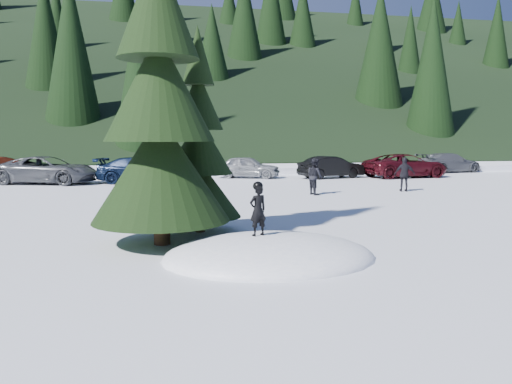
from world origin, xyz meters
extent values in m
plane|color=white|center=(0.00, 0.00, 0.00)|extent=(200.00, 200.00, 0.00)
ellipsoid|color=white|center=(0.00, 0.00, 0.00)|extent=(4.48, 3.52, 0.96)
cylinder|color=black|center=(-2.20, 1.80, 0.70)|extent=(0.38, 0.38, 1.40)
cone|color=black|center=(-2.20, 1.80, 1.79)|extent=(3.20, 3.20, 2.46)
cone|color=black|center=(-2.20, 1.80, 3.65)|extent=(2.54, 2.54, 2.46)
cone|color=black|center=(-2.20, 1.80, 5.51)|extent=(1.88, 1.88, 2.46)
cylinder|color=black|center=(-1.20, 3.20, 0.50)|extent=(0.26, 0.26, 1.00)
cone|color=black|center=(-1.20, 3.20, 1.16)|extent=(2.20, 2.20, 1.52)
cone|color=black|center=(-1.20, 3.20, 2.31)|extent=(1.75, 1.75, 1.52)
cone|color=black|center=(-1.20, 3.20, 3.46)|extent=(1.29, 1.29, 1.52)
cone|color=black|center=(-1.20, 3.20, 4.61)|extent=(0.84, 0.84, 1.52)
imported|color=black|center=(-0.24, 0.05, 1.01)|extent=(0.45, 0.37, 1.06)
imported|color=black|center=(4.39, 10.81, 0.80)|extent=(0.77, 0.89, 1.59)
imported|color=black|center=(8.83, 11.23, 0.79)|extent=(1.00, 0.65, 1.57)
imported|color=#3E150B|center=(-11.25, 22.11, 0.66)|extent=(4.22, 2.89, 1.32)
imported|color=#44474B|center=(-8.16, 18.28, 0.74)|extent=(5.80, 3.97, 1.47)
imported|color=black|center=(-3.22, 17.67, 0.70)|extent=(5.16, 3.13, 1.40)
imported|color=gray|center=(3.01, 20.01, 0.67)|extent=(4.25, 2.90, 1.34)
imported|color=black|center=(7.97, 18.86, 0.67)|extent=(4.27, 2.35, 1.34)
imported|color=#370A10|center=(12.68, 18.56, 0.73)|extent=(5.50, 3.04, 1.46)
imported|color=#4A4D52|center=(17.79, 21.99, 0.68)|extent=(4.97, 2.70, 1.37)
camera|label=1|loc=(-2.19, -9.97, 2.54)|focal=35.00mm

